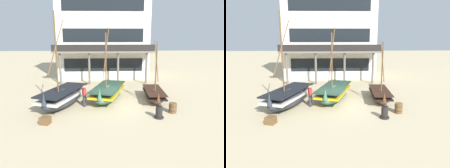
# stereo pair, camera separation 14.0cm
# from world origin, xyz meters

# --- Properties ---
(ground_plane) EXTENTS (120.00, 120.00, 0.00)m
(ground_plane) POSITION_xyz_m (0.00, 0.00, 0.00)
(ground_plane) COLOR tan
(fishing_boat_near_left) EXTENTS (3.23, 5.29, 5.82)m
(fishing_boat_near_left) POSITION_xyz_m (-0.32, 1.18, 0.65)
(fishing_boat_near_left) COLOR #427056
(fishing_boat_near_left) RESTS_ON ground
(fishing_boat_centre_large) EXTENTS (3.36, 5.25, 6.81)m
(fishing_boat_centre_large) POSITION_xyz_m (-3.71, -0.24, 0.73)
(fishing_boat_centre_large) COLOR #2D333D
(fishing_boat_centre_large) RESTS_ON ground
(fishing_boat_far_right) EXTENTS (1.69, 4.13, 4.84)m
(fishing_boat_far_right) POSITION_xyz_m (3.43, 0.97, 0.51)
(fishing_boat_far_right) COLOR brown
(fishing_boat_far_right) RESTS_ON ground
(fisherman_by_hull) EXTENTS (0.35, 0.42, 1.68)m
(fisherman_by_hull) POSITION_xyz_m (-2.12, -0.33, 0.83)
(fisherman_by_hull) COLOR #33333D
(fisherman_by_hull) RESTS_ON ground
(capstan_winch) EXTENTS (0.63, 0.63, 0.98)m
(capstan_winch) POSITION_xyz_m (2.85, -2.82, 0.39)
(capstan_winch) COLOR black
(capstan_winch) RESTS_ON ground
(wooden_barrel) EXTENTS (0.56, 0.56, 0.70)m
(wooden_barrel) POSITION_xyz_m (4.04, -1.95, 0.35)
(wooden_barrel) COLOR brown
(wooden_barrel) RESTS_ON ground
(cargo_crate) EXTENTS (0.67, 0.67, 0.46)m
(cargo_crate) POSITION_xyz_m (-4.22, -3.44, 0.23)
(cargo_crate) COLOR brown
(cargo_crate) RESTS_ON ground
(harbor_building_main) EXTENTS (11.35, 7.68, 10.47)m
(harbor_building_main) POSITION_xyz_m (-0.62, 11.67, 5.23)
(harbor_building_main) COLOR silver
(harbor_building_main) RESTS_ON ground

